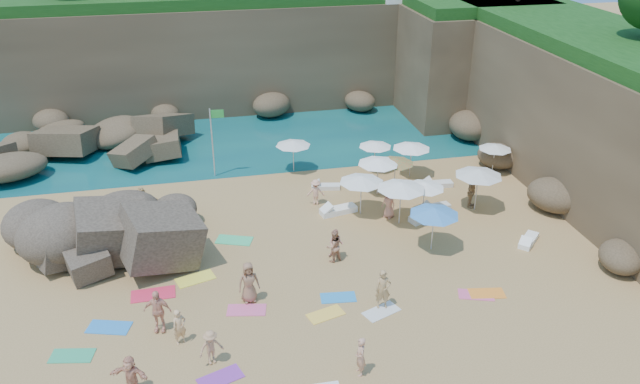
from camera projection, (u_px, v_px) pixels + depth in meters
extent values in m
plane|color=tan|center=(293.00, 260.00, 29.90)|extent=(120.00, 120.00, 0.00)
plane|color=#0C4751|center=(235.00, 83.00, 56.12)|extent=(120.00, 120.00, 0.00)
cube|color=brown|center=(262.00, 51.00, 50.34)|extent=(44.00, 8.00, 8.00)
cube|color=brown|center=(570.00, 102.00, 38.71)|extent=(8.00, 30.00, 8.00)
cube|color=brown|center=(461.00, 56.00, 48.82)|extent=(10.00, 12.00, 8.00)
cylinder|color=white|center=(14.00, 61.00, 51.36)|extent=(0.10, 0.10, 6.00)
cylinder|color=white|center=(33.00, 60.00, 51.65)|extent=(0.10, 0.10, 6.00)
cylinder|color=white|center=(52.00, 59.00, 51.93)|extent=(0.10, 0.10, 6.00)
cylinder|color=silver|center=(212.00, 143.00, 37.53)|extent=(0.09, 0.09, 4.34)
cube|color=green|center=(217.00, 114.00, 36.80)|extent=(0.76, 0.10, 0.49)
cylinder|color=silver|center=(293.00, 157.00, 38.69)|extent=(0.06, 0.06, 1.95)
cone|color=silver|center=(293.00, 143.00, 38.27)|extent=(2.18, 2.18, 0.33)
cylinder|color=silver|center=(375.00, 157.00, 38.78)|extent=(0.05, 0.05, 1.83)
cone|color=white|center=(375.00, 144.00, 38.39)|extent=(2.05, 2.05, 0.31)
cylinder|color=silver|center=(378.00, 177.00, 35.86)|extent=(0.06, 0.06, 2.11)
cone|color=white|center=(378.00, 161.00, 35.41)|extent=(2.37, 2.37, 0.36)
cylinder|color=silver|center=(494.00, 160.00, 38.48)|extent=(0.05, 0.05, 1.80)
cone|color=silver|center=(495.00, 147.00, 38.10)|extent=(2.02, 2.02, 0.31)
cylinder|color=silver|center=(477.00, 191.00, 34.07)|extent=(0.07, 0.07, 2.30)
cone|color=silver|center=(479.00, 172.00, 33.58)|extent=(2.59, 2.59, 0.39)
cylinder|color=silver|center=(410.00, 161.00, 38.00)|extent=(0.06, 0.06, 2.06)
cone|color=white|center=(412.00, 146.00, 37.56)|extent=(2.31, 2.31, 0.35)
cylinder|color=silver|center=(395.00, 175.00, 36.31)|extent=(0.06, 0.06, 1.93)
cone|color=red|center=(396.00, 160.00, 35.90)|extent=(2.17, 2.17, 0.33)
cylinder|color=silver|center=(361.00, 196.00, 33.62)|extent=(0.06, 0.06, 2.15)
cone|color=white|center=(361.00, 179.00, 33.16)|extent=(2.42, 2.42, 0.37)
cylinder|color=silver|center=(423.00, 200.00, 33.46)|extent=(0.06, 0.06, 1.91)
cone|color=white|center=(425.00, 185.00, 33.06)|extent=(2.15, 2.15, 0.33)
cylinder|color=silver|center=(433.00, 230.00, 30.35)|extent=(0.06, 0.06, 2.17)
cone|color=#3B81C8|center=(434.00, 211.00, 29.89)|extent=(2.44, 2.44, 0.37)
cylinder|color=silver|center=(400.00, 204.00, 32.66)|extent=(0.07, 0.07, 2.27)
cone|color=white|center=(401.00, 186.00, 32.18)|extent=(2.55, 2.55, 0.39)
cube|color=silver|center=(326.00, 187.00, 36.82)|extent=(1.76, 0.87, 0.26)
cube|color=white|center=(338.00, 210.00, 34.12)|extent=(2.14, 1.08, 0.32)
cube|color=silver|center=(437.00, 184.00, 37.09)|extent=(1.88, 0.73, 0.29)
cube|color=silver|center=(426.00, 217.00, 33.45)|extent=(2.06, 1.25, 0.30)
cube|color=silver|center=(435.00, 208.00, 34.46)|extent=(1.81, 0.84, 0.27)
cube|color=white|center=(529.00, 240.00, 31.30)|extent=(1.61, 1.60, 0.27)
cube|color=#2881D6|center=(109.00, 327.00, 25.40)|extent=(1.90, 1.33, 0.03)
cube|color=#E25889|center=(247.00, 310.00, 26.43)|extent=(1.77, 1.13, 0.03)
cube|color=#2D9F69|center=(72.00, 356.00, 23.88)|extent=(1.76, 1.11, 0.03)
cube|color=yellow|center=(326.00, 314.00, 26.16)|extent=(1.70, 1.17, 0.03)
cube|color=silver|center=(381.00, 312.00, 26.33)|extent=(1.75, 1.32, 0.03)
cube|color=purple|center=(220.00, 378.00, 22.80)|extent=(1.81, 1.31, 0.03)
cube|color=#EF2A4C|center=(153.00, 294.00, 27.43)|extent=(1.93, 1.00, 0.03)
cube|color=#2787D0|center=(338.00, 297.00, 27.22)|extent=(1.61, 0.93, 0.03)
cube|color=#E35888|center=(476.00, 295.00, 27.40)|extent=(1.70, 1.22, 0.03)
cube|color=orange|center=(487.00, 293.00, 27.50)|extent=(1.67, 1.03, 0.03)
cube|color=#38C77C|center=(234.00, 240.00, 31.56)|extent=(2.01, 1.48, 0.03)
cube|color=#FFF243|center=(195.00, 279.00, 28.50)|extent=(1.90, 1.33, 0.03)
imported|color=tan|center=(179.00, 327.00, 24.25)|extent=(0.67, 0.58, 1.54)
imported|color=tan|center=(334.00, 246.00, 29.52)|extent=(0.94, 0.82, 1.63)
imported|color=#E9A684|center=(316.00, 192.00, 34.78)|extent=(1.03, 0.57, 1.51)
imported|color=#9C794E|center=(471.00, 192.00, 34.43)|extent=(1.08, 1.10, 1.85)
imported|color=tan|center=(389.00, 203.00, 33.42)|extent=(0.81, 0.90, 1.63)
imported|color=tan|center=(142.00, 203.00, 33.41)|extent=(1.67, 0.93, 1.74)
imported|color=tan|center=(360.00, 357.00, 22.68)|extent=(0.40, 0.59, 1.60)
imported|color=tan|center=(212.00, 359.00, 23.44)|extent=(1.36, 1.69, 0.39)
imported|color=#EDA486|center=(160.00, 326.00, 25.14)|extent=(1.49, 2.09, 0.46)
imported|color=#936749|center=(250.00, 296.00, 26.90)|extent=(1.16, 1.99, 0.50)
imported|color=tan|center=(382.00, 303.00, 26.51)|extent=(0.85, 1.86, 0.43)
imported|color=tan|center=(336.00, 253.00, 29.99)|extent=(1.28, 1.66, 0.56)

